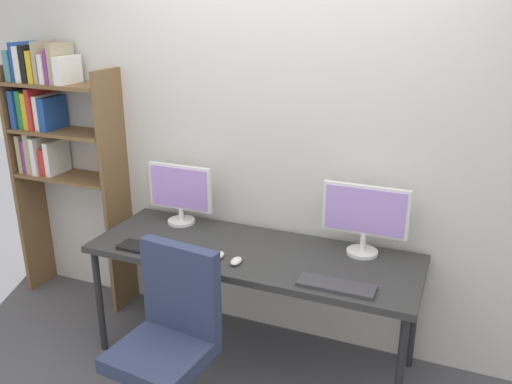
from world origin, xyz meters
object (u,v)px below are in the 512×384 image
at_px(monitor_left, 180,192).
at_px(office_chair, 169,360).
at_px(bookshelf, 54,135).
at_px(mouse_right_side, 236,261).
at_px(keyboard_left, 150,249).
at_px(desk, 253,259).
at_px(mouse_left_side, 218,255).
at_px(keyboard_right, 336,286).
at_px(monitor_right, 365,216).

bearing_deg(monitor_left, office_chair, -64.68).
height_order(bookshelf, mouse_right_side, bookshelf).
xyz_separation_m(office_chair, keyboard_left, (-0.38, 0.45, 0.35)).
height_order(bookshelf, keyboard_left, bookshelf).
height_order(monitor_left, mouse_right_side, monitor_left).
distance_m(desk, mouse_left_side, 0.23).
bearing_deg(monitor_left, mouse_right_side, -34.55).
distance_m(bookshelf, keyboard_right, 2.27).
xyz_separation_m(monitor_right, mouse_left_side, (-0.74, -0.37, -0.22)).
distance_m(office_chair, keyboard_right, 0.93).
relative_size(monitor_left, keyboard_left, 1.14).
distance_m(keyboard_left, mouse_right_side, 0.54).
distance_m(desk, office_chair, 0.76).
bearing_deg(office_chair, mouse_right_side, 72.69).
distance_m(monitor_left, mouse_left_side, 0.62).
height_order(desk, office_chair, office_chair).
relative_size(bookshelf, monitor_left, 4.22).
distance_m(keyboard_left, mouse_left_side, 0.42).
xyz_separation_m(monitor_right, keyboard_left, (-1.16, -0.44, -0.23)).
height_order(monitor_left, keyboard_left, monitor_left).
xyz_separation_m(mouse_left_side, mouse_right_side, (0.12, -0.02, 0.00)).
bearing_deg(desk, keyboard_left, -157.67).
distance_m(monitor_left, monitor_right, 1.20).
bearing_deg(monitor_right, keyboard_right, -95.17).
relative_size(office_chair, mouse_right_side, 10.31).
bearing_deg(bookshelf, monitor_left, -0.98).
height_order(bookshelf, mouse_left_side, bookshelf).
distance_m(monitor_left, keyboard_left, 0.49).
bearing_deg(keyboard_right, bookshelf, 168.05).
bearing_deg(desk, mouse_right_side, -96.79).
bearing_deg(keyboard_left, keyboard_right, 0.00).
bearing_deg(keyboard_right, monitor_right, 84.83).
xyz_separation_m(monitor_right, mouse_right_side, (-0.62, -0.40, -0.22)).
relative_size(office_chair, keyboard_left, 2.55).
bearing_deg(mouse_left_side, monitor_right, 26.66).
bearing_deg(mouse_right_side, keyboard_left, -175.29).
bearing_deg(keyboard_right, mouse_right_side, 175.65).
xyz_separation_m(desk, mouse_right_side, (-0.02, -0.19, 0.07)).
relative_size(keyboard_left, keyboard_right, 0.98).
bearing_deg(monitor_right, desk, -160.52).
bearing_deg(monitor_left, bookshelf, 179.02).
height_order(desk, mouse_right_side, mouse_right_side).
xyz_separation_m(desk, keyboard_right, (0.56, -0.23, 0.06)).
distance_m(monitor_right, keyboard_left, 1.26).
bearing_deg(monitor_right, monitor_left, -180.00).
bearing_deg(desk, keyboard_right, -22.33).
xyz_separation_m(bookshelf, keyboard_right, (2.17, -0.46, -0.49)).
distance_m(office_chair, keyboard_left, 0.69).
distance_m(keyboard_left, keyboard_right, 1.12).
relative_size(bookshelf, mouse_right_side, 19.54).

